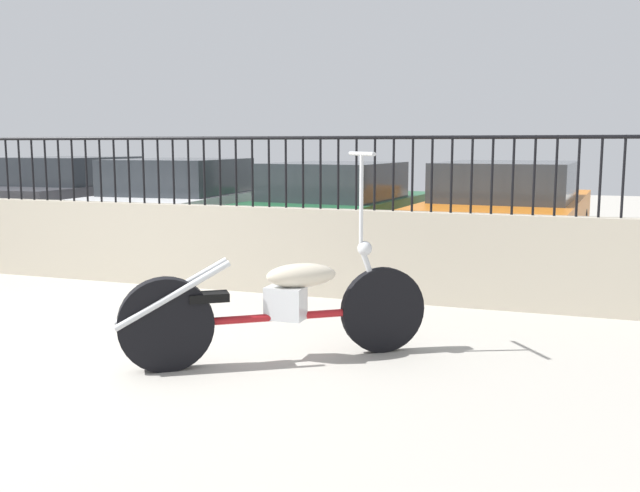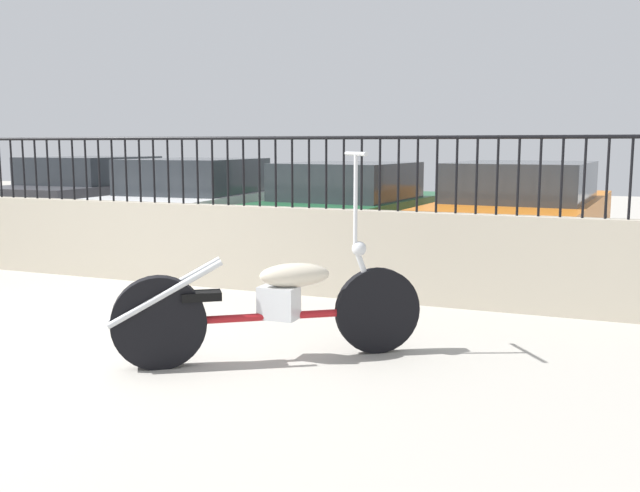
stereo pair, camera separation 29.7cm
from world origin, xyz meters
name	(u,v)px [view 1 (the left image)]	position (x,y,z in m)	size (l,w,h in m)	color
low_wall	(161,244)	(0.00, 2.95, 0.46)	(10.55, 0.18, 0.92)	#B2A893
fence_railing	(158,159)	(0.00, 2.95, 1.42)	(10.55, 0.04, 0.75)	black
motorcycle_red	(263,308)	(2.28, 0.64, 0.40)	(1.95, 1.43, 1.53)	black
car_dark_grey	(77,197)	(-3.52, 6.03, 0.70)	(1.82, 4.07, 1.37)	black
car_white	(184,204)	(-1.16, 5.51, 0.69)	(1.98, 4.16, 1.37)	black
car_green	(338,208)	(1.18, 5.84, 0.66)	(2.16, 4.09, 1.32)	black
car_orange	(509,212)	(3.60, 5.78, 0.68)	(2.14, 4.69, 1.35)	black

